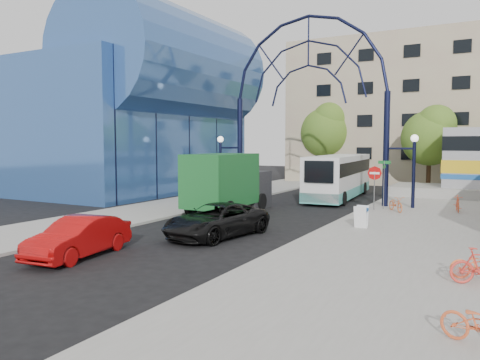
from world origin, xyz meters
The scene contains 17 objects.
ground centered at (0.00, 0.00, 0.00)m, with size 120.00×120.00×0.00m, color black.
sidewalk_east centered at (8.00, 4.00, 0.06)m, with size 8.00×56.00×0.12m, color gray.
plaza_west centered at (-6.50, 6.00, 0.06)m, with size 5.00×50.00×0.12m, color gray.
gateway_arch centered at (0.00, 14.00, 8.56)m, with size 13.64×0.44×12.10m.
stop_sign centered at (4.80, 12.00, 1.99)m, with size 0.80×0.07×2.50m.
street_name_sign centered at (5.20, 12.60, 2.13)m, with size 0.70×0.70×2.80m.
sandwich_board centered at (5.60, 5.98, 0.74)m, with size 0.55×0.61×0.99m.
transit_hall centered at (-15.30, 15.00, 6.70)m, with size 16.50×18.00×14.50m.
apartment_block centered at (2.00, 34.97, 7.00)m, with size 20.00×12.10×14.00m.
tree_north_a centered at (6.12, 25.93, 4.61)m, with size 4.48×4.48×7.00m.
tree_north_b centered at (-3.88, 29.93, 5.27)m, with size 5.12×5.12×8.00m.
city_bus centered at (1.02, 17.75, 1.60)m, with size 3.28×11.26×3.05m.
green_truck centered at (-2.38, 7.89, 1.66)m, with size 2.65×6.64×3.33m.
black_suv centered at (0.67, 1.63, 0.70)m, with size 2.31×5.01×1.39m, color black.
red_sedan centered at (-1.67, -3.58, 0.69)m, with size 1.45×4.16×1.37m, color #A90A0A.
bike_near_a centered at (6.00, 12.02, 0.55)m, with size 0.57×1.62×0.85m, color orange.
bike_near_b centered at (9.04, 13.40, 0.58)m, with size 0.43×1.53×0.92m, color #EC562F.
Camera 1 is at (10.80, -14.82, 3.89)m, focal length 35.00 mm.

